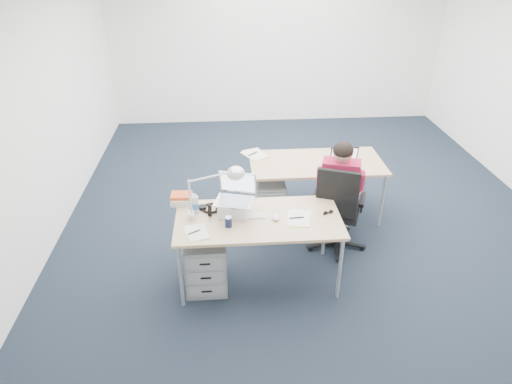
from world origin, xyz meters
TOP-DOWN VIEW (x-y plane):
  - floor at (0.00, 0.00)m, footprint 7.00×7.00m
  - room at (0.00, 0.00)m, footprint 6.02×7.02m
  - desk_near at (-0.71, -1.19)m, footprint 1.60×0.80m
  - desk_far at (0.09, 0.03)m, footprint 1.60×0.80m
  - office_chair at (0.20, -0.71)m, footprint 0.87×0.87m
  - seated_person at (0.24, -0.54)m, footprint 0.52×0.75m
  - drawer_pedestal_near at (-1.23, -1.24)m, footprint 0.40×0.50m
  - drawer_pedestal_far at (-0.51, -0.10)m, footprint 0.40×0.50m
  - silver_laptop at (-0.93, -1.09)m, footprint 0.43×0.38m
  - wireless_keyboard at (-0.76, -1.15)m, footprint 0.25×0.11m
  - computer_mouse at (-0.55, -1.21)m, footprint 0.08×0.11m
  - headphones at (-1.17, -0.98)m, footprint 0.26×0.20m
  - can_koozie at (-1.00, -1.31)m, footprint 0.08×0.08m
  - water_bottle at (-1.31, -1.04)m, footprint 0.07×0.07m
  - bear_figurine at (-0.93, -0.98)m, footprint 0.08×0.06m
  - book_stack at (-1.46, -0.84)m, footprint 0.27×0.23m
  - cordless_phone at (-1.18, -1.11)m, footprint 0.04×0.03m
  - papers_left at (-1.30, -1.40)m, footprint 0.25×0.30m
  - papers_right at (-0.32, -1.23)m, footprint 0.27×0.34m
  - sunglasses at (-0.02, -1.16)m, footprint 0.12×0.09m
  - desk_lamp at (-1.18, -1.14)m, footprint 0.52×0.34m
  - dark_laptop at (0.39, -0.17)m, footprint 0.34×0.33m
  - far_cup at (0.40, 0.11)m, footprint 0.09×0.09m
  - far_papers at (-0.64, 0.28)m, footprint 0.34×0.39m

SIDE VIEW (x-z plane):
  - floor at x=0.00m, z-range 0.00..0.00m
  - drawer_pedestal_near at x=-1.23m, z-range 0.00..0.55m
  - drawer_pedestal_far at x=-0.51m, z-range 0.00..0.55m
  - office_chair at x=0.20m, z-range -0.23..0.83m
  - seated_person at x=0.24m, z-range 0.00..1.27m
  - desk_near at x=-0.71m, z-range 0.32..1.05m
  - desk_far at x=0.09m, z-range 0.32..1.05m
  - far_papers at x=-0.64m, z-range 0.73..0.74m
  - papers_left at x=-1.30m, z-range 0.73..0.74m
  - papers_right at x=-0.32m, z-range 0.73..0.74m
  - wireless_keyboard at x=-0.76m, z-range 0.73..0.74m
  - sunglasses at x=-0.02m, z-range 0.73..0.76m
  - computer_mouse at x=-0.55m, z-range 0.73..0.77m
  - headphones at x=-1.17m, z-range 0.73..0.77m
  - far_cup at x=0.40m, z-range 0.73..0.83m
  - book_stack at x=-1.46m, z-range 0.73..0.83m
  - can_koozie at x=-1.00m, z-range 0.73..0.84m
  - cordless_phone at x=-1.18m, z-range 0.73..0.86m
  - bear_figurine at x=-0.93m, z-range 0.73..0.87m
  - water_bottle at x=-1.31m, z-range 0.73..0.94m
  - dark_laptop at x=0.39m, z-range 0.73..0.97m
  - silver_laptop at x=-0.93m, z-range 0.73..1.12m
  - desk_lamp at x=-1.18m, z-range 0.73..1.29m
  - room at x=0.00m, z-range 0.31..3.12m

